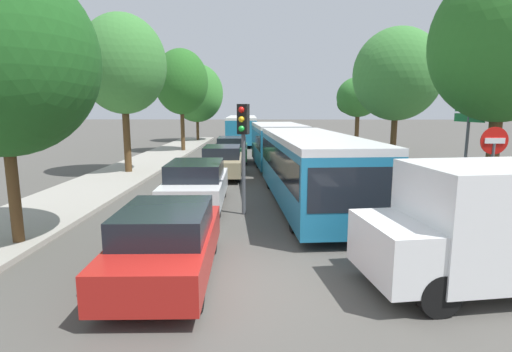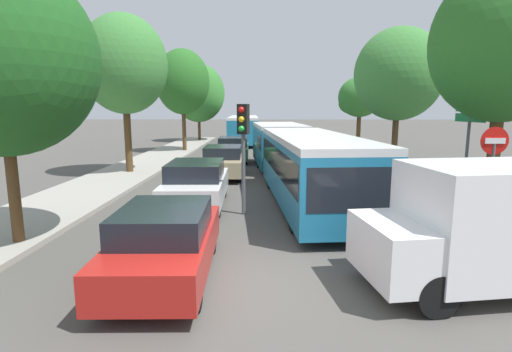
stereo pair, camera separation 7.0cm
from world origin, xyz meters
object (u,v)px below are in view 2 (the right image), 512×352
(tree_left_mid, at_px, (126,67))
(tree_left_distant, at_px, (198,93))
(queued_car_red, at_px, (165,242))
(no_entry_sign, at_px, (492,164))
(tree_right_mid, at_px, (399,74))
(queued_car_green, at_px, (233,149))
(articulated_bus, at_px, (294,153))
(tree_right_near, at_px, (505,43))
(queued_car_white, at_px, (196,184))
(tree_right_far, at_px, (358,98))
(traffic_light, at_px, (243,134))
(city_bus_rear, at_px, (244,128))
(direction_sign_post, at_px, (469,130))
(tree_left_far, at_px, (183,82))
(queued_car_tan, at_px, (223,161))
(white_van, at_px, (509,222))

(tree_left_mid, distance_m, tree_left_distant, 19.28)
(queued_car_red, bearing_deg, tree_left_distant, 6.15)
(no_entry_sign, distance_m, tree_right_mid, 13.45)
(queued_car_green, bearing_deg, articulated_bus, -159.22)
(articulated_bus, distance_m, tree_right_near, 8.20)
(queued_car_white, xyz_separation_m, tree_left_distant, (-4.20, 25.71, 3.83))
(tree_left_mid, distance_m, tree_right_mid, 14.60)
(tree_right_near, bearing_deg, tree_left_distant, 117.82)
(tree_right_far, bearing_deg, queued_car_green, -133.73)
(tree_right_far, bearing_deg, no_entry_sign, -94.69)
(queued_car_white, height_order, tree_right_mid, tree_right_mid)
(queued_car_white, xyz_separation_m, traffic_light, (1.63, -0.96, 1.72))
(tree_right_near, bearing_deg, queued_car_red, -149.58)
(city_bus_rear, xyz_separation_m, queued_car_green, (0.11, -12.74, -0.65))
(no_entry_sign, bearing_deg, direction_sign_post, 163.76)
(tree_left_far, bearing_deg, tree_left_distant, 92.78)
(queued_car_green, relative_size, no_entry_sign, 1.55)
(tree_right_mid, bearing_deg, tree_left_far, 155.21)
(no_entry_sign, bearing_deg, queued_car_tan, -137.61)
(queued_car_tan, bearing_deg, direction_sign_post, -123.47)
(articulated_bus, xyz_separation_m, queued_car_white, (-3.51, -3.74, -0.61))
(city_bus_rear, bearing_deg, no_entry_sign, -166.10)
(direction_sign_post, xyz_separation_m, tree_right_near, (0.47, -0.73, 2.66))
(no_entry_sign, bearing_deg, queued_car_red, -69.69)
(white_van, relative_size, no_entry_sign, 1.86)
(queued_car_white, bearing_deg, tree_right_mid, -45.93)
(tree_right_far, bearing_deg, traffic_light, -110.60)
(queued_car_green, distance_m, tree_right_near, 15.49)
(articulated_bus, xyz_separation_m, tree_left_far, (-7.26, 12.62, 3.70))
(tree_left_distant, bearing_deg, no_entry_sign, -66.66)
(tree_left_mid, bearing_deg, tree_left_far, 86.28)
(white_van, distance_m, traffic_light, 7.24)
(queued_car_white, height_order, tree_right_far, tree_right_far)
(city_bus_rear, bearing_deg, traffic_light, -179.20)
(traffic_light, relative_size, tree_right_far, 0.58)
(articulated_bus, xyz_separation_m, no_entry_sign, (4.59, -6.55, 0.49))
(tree_left_distant, distance_m, tree_right_far, 14.90)
(no_entry_sign, bearing_deg, tree_right_far, 175.31)
(queued_car_red, relative_size, no_entry_sign, 1.49)
(no_entry_sign, height_order, tree_right_near, tree_right_near)
(no_entry_sign, height_order, tree_left_distant, tree_left_distant)
(queued_car_red, bearing_deg, tree_right_far, -21.80)
(white_van, bearing_deg, queued_car_tan, -70.23)
(tree_right_near, bearing_deg, tree_left_mid, 154.17)
(articulated_bus, distance_m, tree_left_far, 15.03)
(direction_sign_post, bearing_deg, queued_car_tan, -42.87)
(queued_car_tan, xyz_separation_m, white_van, (6.48, -11.66, 0.49))
(tree_left_far, relative_size, tree_right_mid, 0.97)
(direction_sign_post, relative_size, tree_left_mid, 0.47)
(articulated_bus, bearing_deg, tree_left_far, -155.79)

